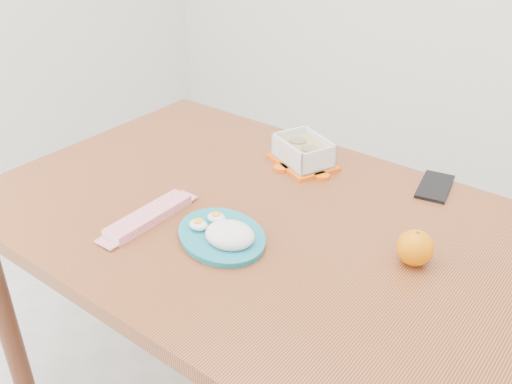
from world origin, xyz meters
The scene contains 6 objects.
dining_table centered at (-0.15, 0.03, 0.67)m, with size 1.44×1.03×0.75m.
food_container centered at (-0.18, 0.33, 0.79)m, with size 0.22×0.21×0.08m.
orange_fruit centered at (0.24, 0.05, 0.79)m, with size 0.08×0.08×0.08m, color orange.
rice_plate centered at (-0.15, -0.10, 0.77)m, with size 0.31×0.31×0.06m.
candy_bar centered at (-0.35, -0.13, 0.76)m, with size 0.24×0.06×0.02m, color red.
smartphone centered at (0.18, 0.39, 0.75)m, with size 0.08×0.15×0.01m, color black.
Camera 1 is at (0.48, -0.96, 1.50)m, focal length 40.00 mm.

